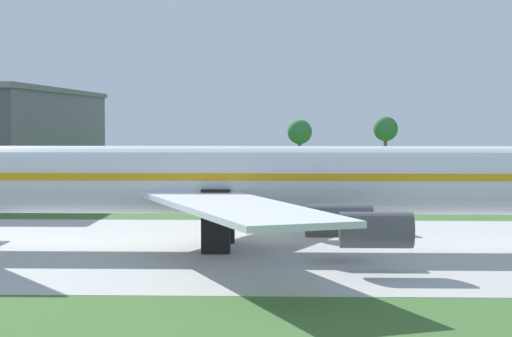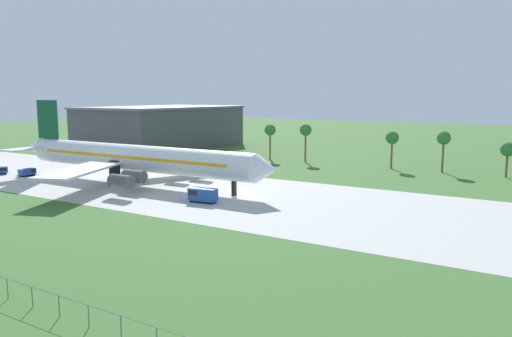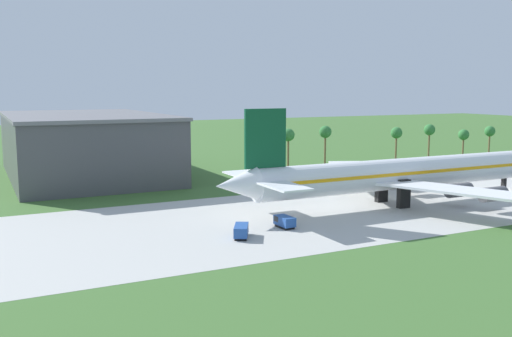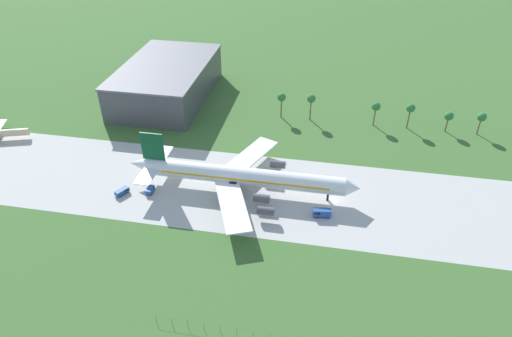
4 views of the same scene
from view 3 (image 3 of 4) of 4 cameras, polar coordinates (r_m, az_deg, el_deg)
name	(u,v)px [view 3 (image 3 of 4)]	position (r m, az deg, el deg)	size (l,w,h in m)	color
ground_plane	(509,191)	(136.90, 23.94, -2.10)	(600.00, 600.00, 0.00)	#3D662D
taxiway_strip	(509,191)	(136.90, 23.94, -2.09)	(320.00, 44.00, 0.02)	#B2B2AD
jet_airliner	(401,174)	(114.13, 14.29, -0.52)	(77.67, 55.25, 19.02)	white
baggage_tug	(284,221)	(92.78, 2.83, -5.29)	(2.19, 3.99, 1.88)	black
catering_van	(241,230)	(86.76, -1.48, -6.21)	(4.04, 5.13, 1.91)	black
terminal_building	(84,145)	(152.58, -16.79, 2.26)	(36.72, 61.20, 15.98)	#47474C
palm_tree_row	(404,133)	(185.79, 14.54, 3.44)	(83.65, 3.60, 11.64)	brown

